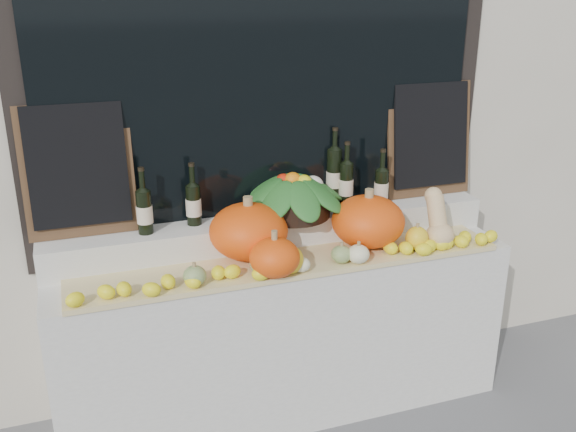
% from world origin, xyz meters
% --- Properties ---
extents(display_sill, '(2.30, 0.55, 0.88)m').
position_xyz_m(display_sill, '(0.00, 1.52, 0.44)').
color(display_sill, silver).
rests_on(display_sill, ground).
extents(rear_tier, '(2.30, 0.25, 0.16)m').
position_xyz_m(rear_tier, '(0.00, 1.68, 0.96)').
color(rear_tier, silver).
rests_on(rear_tier, display_sill).
extents(straw_bedding, '(2.10, 0.32, 0.02)m').
position_xyz_m(straw_bedding, '(0.00, 1.40, 0.89)').
color(straw_bedding, tan).
rests_on(straw_bedding, display_sill).
extents(pumpkin_left, '(0.45, 0.45, 0.27)m').
position_xyz_m(pumpkin_left, '(-0.18, 1.52, 1.04)').
color(pumpkin_left, '#F9530D').
rests_on(pumpkin_left, straw_bedding).
extents(pumpkin_right, '(0.44, 0.44, 0.26)m').
position_xyz_m(pumpkin_right, '(0.43, 1.46, 1.03)').
color(pumpkin_right, '#F9530D').
rests_on(pumpkin_right, straw_bedding).
extents(pumpkin_center, '(0.23, 0.23, 0.18)m').
position_xyz_m(pumpkin_center, '(-0.12, 1.28, 1.00)').
color(pumpkin_center, '#F9530D').
rests_on(pumpkin_center, straw_bedding).
extents(butternut_squash, '(0.14, 0.21, 0.29)m').
position_xyz_m(butternut_squash, '(0.77, 1.35, 1.03)').
color(butternut_squash, '#E3BB85').
rests_on(butternut_squash, straw_bedding).
extents(decorative_gourds, '(1.24, 0.17, 0.15)m').
position_xyz_m(decorative_gourds, '(0.09, 1.30, 0.96)').
color(decorative_gourds, '#2E611D').
rests_on(decorative_gourds, straw_bedding).
extents(lemon_heap, '(2.20, 0.16, 0.06)m').
position_xyz_m(lemon_heap, '(0.00, 1.29, 0.94)').
color(lemon_heap, '#FEF319').
rests_on(lemon_heap, straw_bedding).
extents(produce_bowl, '(0.58, 0.58, 0.24)m').
position_xyz_m(produce_bowl, '(0.10, 1.66, 1.15)').
color(produce_bowl, black).
rests_on(produce_bowl, rear_tier).
extents(wine_bottle_far_left, '(0.08, 0.08, 0.32)m').
position_xyz_m(wine_bottle_far_left, '(-0.65, 1.66, 1.15)').
color(wine_bottle_far_left, black).
rests_on(wine_bottle_far_left, rear_tier).
extents(wine_bottle_near_left, '(0.08, 0.08, 0.31)m').
position_xyz_m(wine_bottle_near_left, '(-0.40, 1.70, 1.14)').
color(wine_bottle_near_left, black).
rests_on(wine_bottle_near_left, rear_tier).
extents(wine_bottle_tall, '(0.08, 0.08, 0.42)m').
position_xyz_m(wine_bottle_tall, '(0.36, 1.74, 1.20)').
color(wine_bottle_tall, black).
rests_on(wine_bottle_tall, rear_tier).
extents(wine_bottle_near_right, '(0.08, 0.08, 0.35)m').
position_xyz_m(wine_bottle_near_right, '(0.41, 1.69, 1.16)').
color(wine_bottle_near_right, black).
rests_on(wine_bottle_near_right, rear_tier).
extents(wine_bottle_far_right, '(0.08, 0.08, 0.31)m').
position_xyz_m(wine_bottle_far_right, '(0.59, 1.64, 1.14)').
color(wine_bottle_far_right, black).
rests_on(wine_bottle_far_right, rear_tier).
extents(chalkboard_left, '(0.50, 0.11, 0.62)m').
position_xyz_m(chalkboard_left, '(-0.92, 1.74, 1.36)').
color(chalkboard_left, '#4C331E').
rests_on(chalkboard_left, rear_tier).
extents(chalkboard_right, '(0.50, 0.11, 0.62)m').
position_xyz_m(chalkboard_right, '(0.92, 1.74, 1.36)').
color(chalkboard_right, '#4C331E').
rests_on(chalkboard_right, rear_tier).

